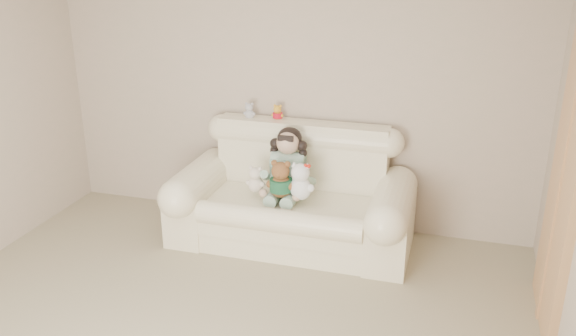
{
  "coord_description": "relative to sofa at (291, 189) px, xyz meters",
  "views": [
    {
      "loc": [
        1.49,
        -2.63,
        2.53
      ],
      "look_at": [
        0.16,
        1.9,
        0.75
      ],
      "focal_mm": 37.31,
      "sensor_mm": 36.0,
      "label": 1
    }
  ],
  "objects": [
    {
      "name": "door_panel",
      "position": [
        2.06,
        -0.6,
        0.54
      ],
      "size": [
        0.06,
        0.9,
        2.1
      ],
      "primitive_type": "cube",
      "color": "tan",
      "rests_on": "floor"
    },
    {
      "name": "brown_teddy",
      "position": [
        -0.05,
        -0.15,
        0.18
      ],
      "size": [
        0.3,
        0.26,
        0.39
      ],
      "primitive_type": null,
      "rotation": [
        0.0,
        0.0,
        0.34
      ],
      "color": "brown",
      "rests_on": "sofa"
    },
    {
      "name": "wall_back",
      "position": [
        -0.16,
        0.5,
        0.78
      ],
      "size": [
        4.5,
        0.0,
        4.5
      ],
      "primitive_type": "plane",
      "rotation": [
        1.57,
        0.0,
        0.0
      ],
      "color": "#B0A08C",
      "rests_on": "ground"
    },
    {
      "name": "grey_mini_plush",
      "position": [
        -0.5,
        0.36,
        0.59
      ],
      "size": [
        0.12,
        0.09,
        0.18
      ],
      "primitive_type": null,
      "rotation": [
        0.0,
        0.0,
        -0.01
      ],
      "color": "silver",
      "rests_on": "sofa"
    },
    {
      "name": "yellow_mini_bear",
      "position": [
        -0.24,
        0.39,
        0.58
      ],
      "size": [
        0.12,
        0.1,
        0.18
      ],
      "primitive_type": null,
      "rotation": [
        0.0,
        0.0,
        0.11
      ],
      "color": "yellow",
      "rests_on": "sofa"
    },
    {
      "name": "white_cat",
      "position": [
        0.12,
        -0.14,
        0.18
      ],
      "size": [
        0.3,
        0.27,
        0.39
      ],
      "primitive_type": null,
      "rotation": [
        0.0,
        0.0,
        -0.35
      ],
      "color": "white",
      "rests_on": "sofa"
    },
    {
      "name": "sofa",
      "position": [
        0.0,
        0.0,
        0.0
      ],
      "size": [
        2.1,
        0.95,
        1.03
      ],
      "primitive_type": null,
      "color": "#FFF3CD",
      "rests_on": "floor"
    },
    {
      "name": "seated_child",
      "position": [
        -0.05,
        0.08,
        0.22
      ],
      "size": [
        0.41,
        0.48,
        0.63
      ],
      "primitive_type": null,
      "rotation": [
        0.0,
        0.0,
        0.06
      ],
      "color": "#367B59",
      "rests_on": "sofa"
    },
    {
      "name": "cream_teddy",
      "position": [
        -0.29,
        -0.1,
        0.12
      ],
      "size": [
        0.21,
        0.18,
        0.28
      ],
      "primitive_type": null,
      "rotation": [
        0.0,
        0.0,
        0.29
      ],
      "color": "white",
      "rests_on": "sofa"
    }
  ]
}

